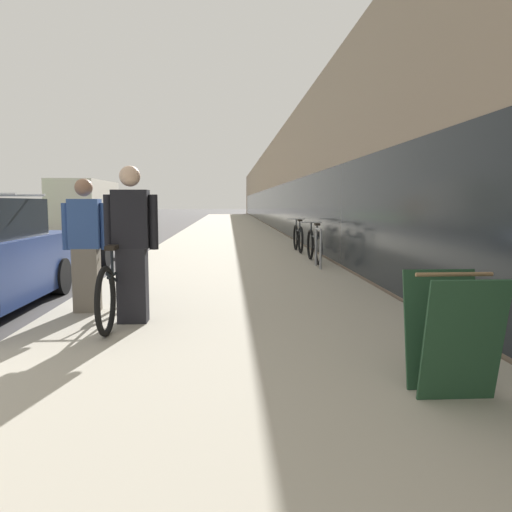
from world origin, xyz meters
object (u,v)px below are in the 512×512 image
object	(u,v)px
tandem_bicycle	(124,284)
cruiser_bike_middle	(298,238)
moving_truck	(89,206)
person_bystander	(86,245)
bike_rack_hoop	(318,244)
person_rider	(132,245)
cruiser_bike_nearest	(314,245)
sandwich_board_sign	(452,334)
vintage_roadster_curbside	(85,243)

from	to	relation	value
tandem_bicycle	cruiser_bike_middle	distance (m)	8.61
tandem_bicycle	moving_truck	world-z (taller)	moving_truck
person_bystander	bike_rack_hoop	size ratio (longest dim) A/B	2.00
person_rider	cruiser_bike_nearest	distance (m)	6.57
tandem_bicycle	moving_truck	size ratio (longest dim) A/B	0.35
person_bystander	moving_truck	distance (m)	20.47
bike_rack_hoop	moving_truck	distance (m)	18.08
person_rider	moving_truck	world-z (taller)	moving_truck
tandem_bicycle	moving_truck	distance (m)	20.90
sandwich_board_sign	cruiser_bike_middle	bearing A→B (deg)	87.95
cruiser_bike_middle	moving_truck	distance (m)	15.17
tandem_bicycle	cruiser_bike_nearest	bearing A→B (deg)	58.73
tandem_bicycle	cruiser_bike_middle	xyz separation A→B (m)	(3.27, 7.97, -0.00)
tandem_bicycle	cruiser_bike_nearest	xyz separation A→B (m)	(3.30, 5.43, -0.00)
person_bystander	cruiser_bike_nearest	size ratio (longest dim) A/B	0.92
tandem_bicycle	cruiser_bike_nearest	distance (m)	6.35
moving_truck	person_bystander	bearing A→B (deg)	-74.84
person_bystander	bike_rack_hoop	world-z (taller)	person_bystander
person_bystander	cruiser_bike_middle	world-z (taller)	person_bystander
tandem_bicycle	cruiser_bike_nearest	world-z (taller)	cruiser_bike_nearest
bike_rack_hoop	moving_truck	size ratio (longest dim) A/B	0.11
person_rider	cruiser_bike_middle	distance (m)	8.87
bike_rack_hoop	tandem_bicycle	bearing A→B (deg)	-125.94
vintage_roadster_curbside	person_bystander	bearing A→B (deg)	-74.05
cruiser_bike_nearest	moving_truck	size ratio (longest dim) A/B	0.25
tandem_bicycle	bike_rack_hoop	bearing A→B (deg)	54.06
sandwich_board_sign	bike_rack_hoop	bearing A→B (deg)	87.42
cruiser_bike_nearest	sandwich_board_sign	bearing A→B (deg)	-92.86
moving_truck	tandem_bicycle	bearing A→B (deg)	-73.65
tandem_bicycle	cruiser_bike_middle	world-z (taller)	same
person_rider	bike_rack_hoop	size ratio (longest dim) A/B	2.14
sandwich_board_sign	person_rider	bearing A→B (deg)	139.07
person_rider	person_bystander	xyz separation A→B (m)	(-0.69, 0.62, -0.06)
tandem_bicycle	bike_rack_hoop	distance (m)	5.47
cruiser_bike_nearest	vintage_roadster_curbside	size ratio (longest dim) A/B	0.45
bike_rack_hoop	sandwich_board_sign	distance (m)	7.13
tandem_bicycle	cruiser_bike_middle	size ratio (longest dim) A/B	1.50
person_bystander	cruiser_bike_middle	bearing A→B (deg)	63.68
cruiser_bike_middle	vintage_roadster_curbside	bearing A→B (deg)	-167.64
person_bystander	tandem_bicycle	bearing A→B (deg)	-28.73
cruiser_bike_middle	sandwich_board_sign	xyz separation A→B (m)	(-0.38, -10.65, 0.06)
person_rider	person_bystander	size ratio (longest dim) A/B	1.07
tandem_bicycle	person_bystander	distance (m)	0.75
sandwich_board_sign	moving_truck	distance (m)	24.37
person_bystander	sandwich_board_sign	size ratio (longest dim) A/B	1.88
cruiser_bike_nearest	bike_rack_hoop	bearing A→B (deg)	-94.84
moving_truck	sandwich_board_sign	bearing A→B (deg)	-68.90
bike_rack_hoop	person_bystander	bearing A→B (deg)	-132.07
person_rider	tandem_bicycle	bearing A→B (deg)	117.20
sandwich_board_sign	tandem_bicycle	bearing A→B (deg)	137.08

